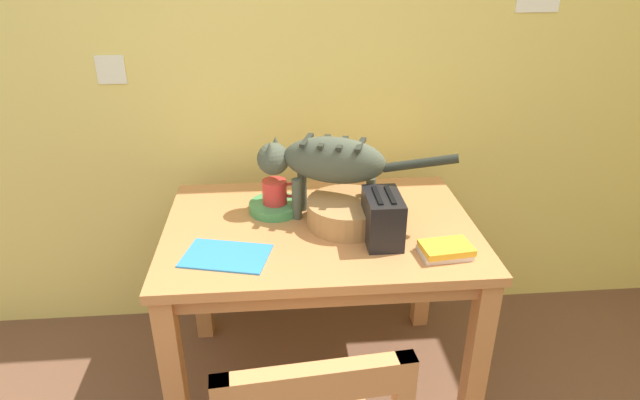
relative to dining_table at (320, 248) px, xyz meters
The scene contains 9 objects.
wall_rear 0.83m from the dining_table, 94.03° to the left, with size 4.81×0.11×2.50m.
dining_table is the anchor object (origin of this frame).
cat 0.33m from the dining_table, 66.80° to the left, with size 0.70×0.29×0.32m.
saucer_bowl 0.24m from the dining_table, 142.60° to the left, with size 0.20×0.20×0.04m, color #439154.
coffee_mug 0.27m from the dining_table, 142.03° to the left, with size 0.14×0.09×0.09m.
magazine 0.40m from the dining_table, 149.12° to the right, with size 0.28×0.18×0.01m, color #2F83CE.
book_stack 0.48m from the dining_table, 32.20° to the right, with size 0.18×0.13×0.04m.
wicker_basket 0.18m from the dining_table, ahead, with size 0.30×0.30×0.09m.
toaster 0.31m from the dining_table, 32.46° to the right, with size 0.12×0.20×0.18m.
Camera 1 is at (-0.11, -0.29, 1.71)m, focal length 30.32 mm.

